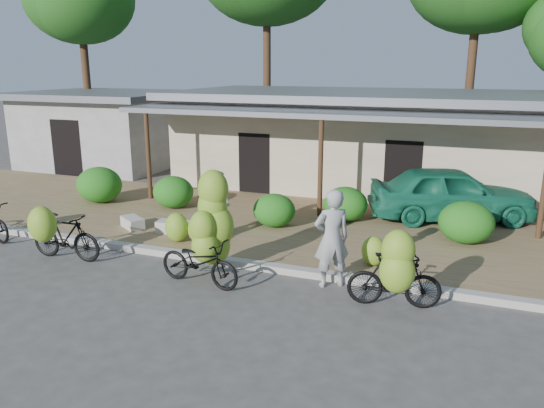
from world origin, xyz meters
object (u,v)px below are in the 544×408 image
at_px(sack_near, 174,227).
at_px(sack_far, 133,223).
at_px(bike_left, 61,234).
at_px(vendor, 332,238).
at_px(bike_center, 207,239).
at_px(bystander, 217,203).
at_px(bike_right, 395,274).
at_px(teal_van, 451,193).

relative_size(sack_near, sack_far, 1.13).
height_order(bike_left, sack_far, bike_left).
height_order(bike_left, vendor, vendor).
bearing_deg(sack_far, vendor, -14.83).
relative_size(bike_center, sack_far, 2.99).
bearing_deg(bystander, bike_right, 173.95).
bearing_deg(vendor, bystander, -61.45).
relative_size(bike_left, vendor, 0.91).
height_order(bike_center, sack_far, bike_center).
height_order(bike_left, sack_near, bike_left).
distance_m(bike_left, bike_right, 7.27).
height_order(bike_right, bystander, bystander).
distance_m(bike_left, sack_near, 2.80).
height_order(sack_near, teal_van, teal_van).
bearing_deg(bike_center, sack_near, 52.02).
bearing_deg(bike_right, bystander, 52.44).
height_order(bike_right, sack_far, bike_right).
bearing_deg(sack_near, bystander, 7.95).
xyz_separation_m(sack_far, vendor, (5.75, -1.52, 0.73)).
xyz_separation_m(bike_center, sack_near, (-2.10, 2.14, -0.61)).
xyz_separation_m(sack_near, vendor, (4.52, -1.55, 0.72)).
xyz_separation_m(bike_left, sack_far, (0.18, 2.35, -0.38)).
bearing_deg(bike_left, teal_van, -54.20).
relative_size(bike_center, teal_van, 0.51).
bearing_deg(bike_center, sack_far, 65.18).
bearing_deg(vendor, bike_right, 117.97).
distance_m(bike_right, sack_far, 7.44).
relative_size(bike_center, bystander, 1.34).
bearing_deg(sack_far, bike_center, -32.32).
distance_m(bike_right, bystander, 5.29).
distance_m(sack_near, vendor, 4.83).
distance_m(bike_right, vendor, 1.54).
bearing_deg(bike_left, sack_far, -6.54).
relative_size(vendor, teal_van, 0.45).
xyz_separation_m(bike_center, vendor, (2.42, 0.58, 0.11)).
bearing_deg(bike_left, vendor, -84.09).
distance_m(sack_far, vendor, 5.99).
relative_size(bike_left, bike_center, 0.80).
relative_size(bike_left, sack_near, 2.11).
xyz_separation_m(vendor, teal_van, (1.95, 5.30, -0.12)).
distance_m(bike_center, sack_far, 3.98).
bearing_deg(bystander, bike_center, 133.48).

